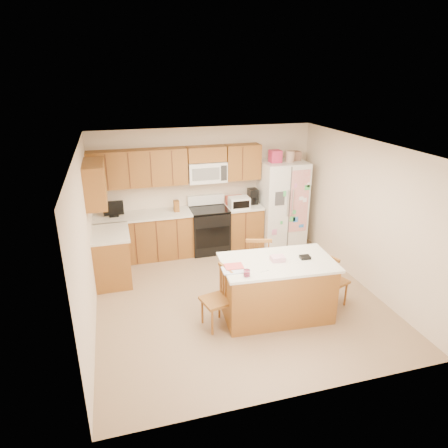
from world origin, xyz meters
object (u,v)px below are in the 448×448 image
object	(u,v)px
refrigerator	(282,203)
windsor_chair_left	(217,300)
windsor_chair_back	(257,265)
stove	(209,229)
windsor_chair_right	(333,281)
island	(276,288)

from	to	relation	value
refrigerator	windsor_chair_left	world-z (taller)	refrigerator
refrigerator	windsor_chair_back	bearing A→B (deg)	-123.92
windsor_chair_left	windsor_chair_back	world-z (taller)	windsor_chair_back
stove	windsor_chair_back	bearing A→B (deg)	-77.96
stove	windsor_chair_back	size ratio (longest dim) A/B	1.11
refrigerator	stove	bearing A→B (deg)	177.70
windsor_chair_right	windsor_chair_left	bearing A→B (deg)	-178.12
stove	island	xyz separation A→B (m)	(0.42, -2.56, -0.01)
windsor_chair_back	windsor_chair_right	distance (m)	1.24
stove	island	world-z (taller)	stove
island	windsor_chair_left	bearing A→B (deg)	-177.39
island	windsor_chair_back	size ratio (longest dim) A/B	1.71
stove	windsor_chair_left	world-z (taller)	stove
stove	windsor_chair_back	distance (m)	1.86
refrigerator	windsor_chair_right	xyz separation A→B (m)	(-0.18, -2.48, -0.49)
island	windsor_chair_back	world-z (taller)	windsor_chair_back
windsor_chair_back	stove	bearing A→B (deg)	102.04
stove	refrigerator	bearing A→B (deg)	-2.30
windsor_chair_left	windsor_chair_right	xyz separation A→B (m)	(1.90, 0.06, -0.01)
island	windsor_chair_back	xyz separation A→B (m)	(-0.04, 0.74, 0.02)
island	windsor_chair_right	xyz separation A→B (m)	(0.97, 0.02, -0.03)
stove	windsor_chair_right	bearing A→B (deg)	-61.36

